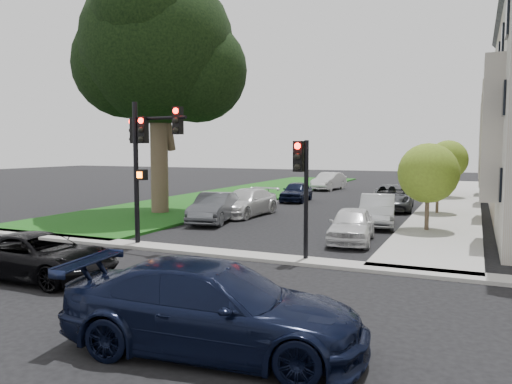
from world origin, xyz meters
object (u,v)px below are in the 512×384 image
at_px(car_parked_6, 246,202).
at_px(car_parked_9, 329,181).
at_px(eucalyptus, 156,48).
at_px(small_tree_a, 428,173).
at_px(traffic_signal_main, 146,147).
at_px(car_parked_4, 419,185).
at_px(car_parked_7, 296,192).
at_px(small_tree_b, 438,173).
at_px(car_cross_near, 38,256).
at_px(car_parked_2, 391,197).
at_px(car_parked_0, 352,225).
at_px(car_parked_5, 214,208).
at_px(traffic_signal_secondary, 302,177).
at_px(small_tree_c, 448,160).
at_px(car_cross_far, 214,307).
at_px(car_parked_1, 378,210).

relative_size(car_parked_6, car_parked_9, 1.08).
bearing_deg(car_parked_9, eucalyptus, -95.46).
xyz_separation_m(small_tree_a, traffic_signal_main, (-9.56, -7.71, 1.15)).
bearing_deg(car_parked_4, eucalyptus, -129.21).
bearing_deg(traffic_signal_main, car_parked_7, 90.21).
distance_m(small_tree_b, traffic_signal_main, 17.13).
relative_size(car_cross_near, car_parked_2, 0.87).
bearing_deg(small_tree_a, small_tree_b, 90.00).
bearing_deg(car_parked_0, small_tree_a, 48.48).
relative_size(car_parked_5, car_parked_9, 0.97).
bearing_deg(small_tree_b, traffic_signal_secondary, -103.07).
bearing_deg(small_tree_c, traffic_signal_secondary, -97.71).
bearing_deg(car_parked_7, traffic_signal_main, -94.53).
xyz_separation_m(eucalyptus, car_cross_far, (12.23, -15.82, -8.54)).
distance_m(car_parked_0, car_parked_7, 15.31).
height_order(car_cross_near, car_parked_6, car_parked_6).
height_order(small_tree_c, car_parked_9, small_tree_c).
xyz_separation_m(small_tree_a, car_parked_4, (-2.22, 18.51, -1.90)).
bearing_deg(car_parked_6, car_parked_5, -92.88).
relative_size(eucalyptus, car_parked_9, 2.89).
bearing_deg(car_parked_6, traffic_signal_main, -84.55).
distance_m(car_parked_4, car_parked_9, 8.17).
relative_size(car_parked_2, car_parked_4, 1.04).
height_order(car_cross_far, car_parked_9, car_cross_far).
height_order(small_tree_c, car_parked_2, small_tree_c).
relative_size(car_cross_far, car_parked_1, 1.25).
xyz_separation_m(car_parked_2, car_parked_9, (-7.44, 12.53, 0.02)).
xyz_separation_m(eucalyptus, car_parked_2, (11.91, 7.42, -8.61)).
height_order(traffic_signal_secondary, car_parked_0, traffic_signal_secondary).
distance_m(small_tree_b, car_parked_5, 12.83).
distance_m(car_cross_far, car_parked_0, 11.74).
xyz_separation_m(traffic_signal_main, car_parked_2, (6.82, 15.52, -3.05)).
bearing_deg(small_tree_c, eucalyptus, -132.19).
xyz_separation_m(car_parked_5, car_parked_9, (-0.05, 21.61, 0.03)).
bearing_deg(car_cross_far, car_parked_7, 8.45).
height_order(traffic_signal_main, car_parked_4, traffic_signal_main).
bearing_deg(car_parked_4, car_cross_far, -95.11).
height_order(car_parked_1, car_parked_9, car_parked_9).
height_order(small_tree_b, traffic_signal_main, traffic_signal_main).
xyz_separation_m(small_tree_a, small_tree_c, (-0.00, 16.55, 0.24)).
relative_size(car_parked_0, car_parked_6, 0.80).
bearing_deg(traffic_signal_secondary, car_parked_6, 124.40).
height_order(eucalyptus, car_parked_4, eucalyptus).
distance_m(traffic_signal_main, car_cross_far, 10.93).
relative_size(small_tree_b, traffic_signal_secondary, 0.88).
bearing_deg(car_parked_4, car_parked_9, 162.32).
height_order(car_cross_near, car_parked_9, car_parked_9).
distance_m(small_tree_b, car_parked_6, 10.97).
bearing_deg(car_cross_near, car_parked_6, -1.62).
distance_m(car_cross_near, car_parked_0, 11.60).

